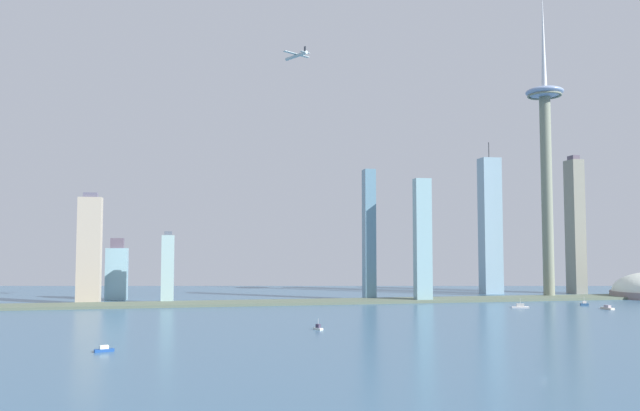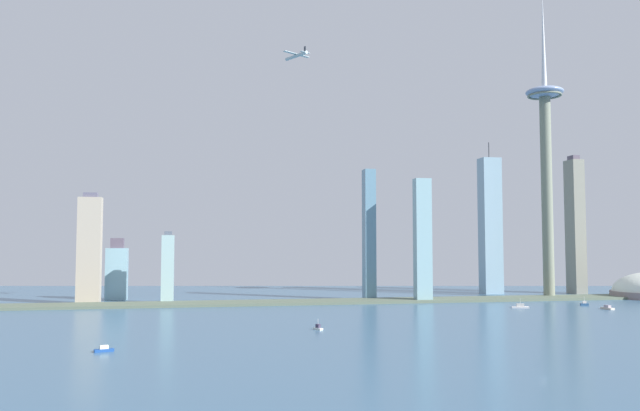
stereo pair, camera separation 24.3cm
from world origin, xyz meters
name	(u,v)px [view 1 (the left image)]	position (x,y,z in m)	size (l,w,h in m)	color
ground_plane	(544,378)	(0.00, 0.00, 0.00)	(6000.00, 6000.00, 0.00)	#3D627F
waterfront_pier	(344,301)	(0.00, 411.65, 1.35)	(861.65, 52.86, 2.69)	#5B6855
observation_tower	(546,145)	(262.27, 432.20, 187.03)	(45.70, 45.70, 379.97)	gray
skyscraper_0	(168,268)	(-191.41, 440.13, 37.91)	(13.45, 12.68, 78.48)	#9ABCBC
skyscraper_1	(369,234)	(38.03, 442.03, 76.31)	(12.89, 16.39, 152.62)	#5A849B
skyscraper_2	(117,272)	(-251.48, 495.70, 32.36)	(24.72, 14.02, 71.72)	#8CB9C6
skyscraper_3	(89,250)	(-274.49, 445.58, 58.55)	(24.53, 15.04, 120.33)	#B0A28F
skyscraper_4	(423,240)	(89.76, 403.23, 69.40)	(18.35, 12.70, 138.79)	#85AEB7
skyscraper_5	(575,226)	(333.37, 483.85, 89.73)	(16.41, 23.58, 183.33)	gray
skyscraper_6	(490,225)	(222.14, 504.91, 89.93)	(25.47, 21.24, 201.44)	#88A9BB
boat_0	(318,328)	(-71.40, 190.10, 1.49)	(6.43, 9.13, 8.19)	white
boat_1	(520,306)	(160.37, 315.83, 1.51)	(17.63, 11.68, 9.88)	white
boat_2	(104,349)	(-213.20, 116.21, 1.40)	(11.56, 6.57, 3.87)	navy
boat_3	(607,308)	(237.58, 286.37, 1.52)	(6.59, 14.81, 4.21)	beige
boat_4	(584,304)	(240.05, 327.92, 1.69)	(8.79, 5.18, 9.62)	#284E79
airplane	(296,56)	(-60.39, 370.96, 262.46)	(30.35, 31.77, 8.55)	#A8BFC2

